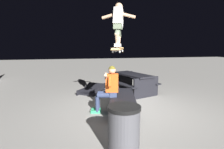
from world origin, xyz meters
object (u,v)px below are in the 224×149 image
ledge_box_main (122,103)px  person_sitting_on_ledge (108,87)px  trash_bin (124,130)px  skater_airborne (118,23)px  kicker_ramp (91,91)px  skateboard (118,50)px  picnic_table_back (133,80)px

ledge_box_main → person_sitting_on_ledge: (-0.02, 0.40, 0.48)m
trash_bin → ledge_box_main: bearing=-13.9°
ledge_box_main → skater_airborne: size_ratio=1.52×
kicker_ramp → skateboard: bearing=-168.7°
kicker_ramp → trash_bin: size_ratio=1.48×
trash_bin → person_sitting_on_ledge: bearing=-3.1°
ledge_box_main → picnic_table_back: bearing=-25.9°
kicker_ramp → picnic_table_back: picnic_table_back is taller
person_sitting_on_ledge → skateboard: 1.05m
ledge_box_main → skateboard: bearing=132.5°
skateboard → skater_airborne: 0.69m
ledge_box_main → skateboard: skateboard is taller
person_sitting_on_ledge → skater_airborne: (-0.08, -0.25, 1.71)m
skateboard → picnic_table_back: size_ratio=0.50×
picnic_table_back → trash_bin: size_ratio=2.39×
person_sitting_on_ledge → picnic_table_back: bearing=-34.7°
skateboard → picnic_table_back: bearing=-28.0°
person_sitting_on_ledge → skater_airborne: 1.73m
ledge_box_main → picnic_table_back: (1.89, -0.92, 0.27)m
picnic_table_back → kicker_ramp: bearing=76.7°
skateboard → trash_bin: (-1.92, 0.35, -1.30)m
person_sitting_on_ledge → picnic_table_back: size_ratio=0.63×
ledge_box_main → skateboard: (-0.16, 0.17, 1.50)m
kicker_ramp → person_sitting_on_ledge: bearing=-173.8°
person_sitting_on_ledge → skater_airborne: size_ratio=1.16×
kicker_ramp → picnic_table_back: bearing=-103.3°
skater_airborne → trash_bin: skater_airborne is taller
person_sitting_on_ledge → kicker_ramp: person_sitting_on_ledge is taller
ledge_box_main → skater_airborne: (-0.10, 0.15, 2.19)m
skateboard → skater_airborne: bearing=-21.4°
person_sitting_on_ledge → trash_bin: (-2.06, 0.11, -0.28)m
ledge_box_main → person_sitting_on_ledge: size_ratio=1.31×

